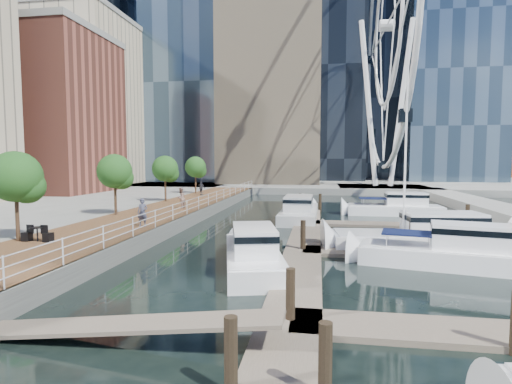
% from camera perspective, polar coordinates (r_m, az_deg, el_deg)
% --- Properties ---
extents(ground, '(520.00, 520.00, 0.00)m').
position_cam_1_polar(ground, '(15.47, -6.08, -14.83)').
color(ground, black).
rests_on(ground, ground).
extents(boardwalk, '(6.00, 60.00, 1.00)m').
position_cam_1_polar(boardwalk, '(32.12, -14.73, -3.88)').
color(boardwalk, brown).
rests_on(boardwalk, ground).
extents(seawall, '(0.25, 60.00, 1.00)m').
position_cam_1_polar(seawall, '(31.04, -9.64, -4.09)').
color(seawall, '#595954').
rests_on(seawall, ground).
extents(land_far, '(200.00, 114.00, 1.00)m').
position_cam_1_polar(land_far, '(116.24, 7.05, 2.24)').
color(land_far, gray).
rests_on(land_far, ground).
extents(pier, '(14.00, 12.00, 1.00)m').
position_cam_1_polar(pier, '(67.02, 17.65, 0.38)').
color(pier, gray).
rests_on(pier, ground).
extents(railing, '(0.10, 60.00, 1.05)m').
position_cam_1_polar(railing, '(30.94, -9.84, -2.20)').
color(railing, white).
rests_on(railing, boardwalk).
extents(floating_docks, '(16.00, 34.00, 2.60)m').
position_cam_1_polar(floating_docks, '(24.86, 18.49, -6.43)').
color(floating_docks, '#6D6051').
rests_on(floating_docks, ground).
extents(ferris_wheel, '(5.80, 45.60, 47.80)m').
position_cam_1_polar(ferris_wheel, '(70.02, 18.19, 21.60)').
color(ferris_wheel, white).
rests_on(ferris_wheel, ground).
extents(street_trees, '(2.60, 42.60, 4.60)m').
position_cam_1_polar(street_trees, '(31.95, -19.54, 2.79)').
color(street_trees, '#3F2B1C').
rests_on(street_trees, ground).
extents(yacht_foreground, '(9.21, 4.24, 2.15)m').
position_cam_1_polar(yacht_foreground, '(21.58, 25.58, -9.65)').
color(yacht_foreground, white).
rests_on(yacht_foreground, ground).
extents(pedestrian_near, '(0.67, 0.47, 1.75)m').
position_cam_1_polar(pedestrian_near, '(25.92, -15.91, -2.83)').
color(pedestrian_near, '#46485D').
rests_on(pedestrian_near, boardwalk).
extents(pedestrian_mid, '(0.84, 0.99, 1.79)m').
position_cam_1_polar(pedestrian_mid, '(34.83, -10.69, -0.85)').
color(pedestrian_mid, gray).
rests_on(pedestrian_mid, boardwalk).
extents(pedestrian_far, '(1.08, 0.73, 1.70)m').
position_cam_1_polar(pedestrian_far, '(47.58, -7.82, 0.56)').
color(pedestrian_far, '#31353D').
rests_on(pedestrian_far, boardwalk).
extents(moored_yachts, '(21.11, 33.82, 11.50)m').
position_cam_1_polar(moored_yachts, '(25.95, 21.20, -7.15)').
color(moored_yachts, white).
rests_on(moored_yachts, ground).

